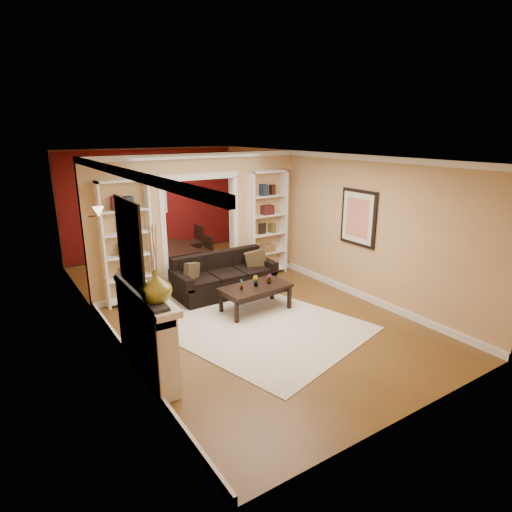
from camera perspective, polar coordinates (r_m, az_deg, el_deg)
floor at (r=8.13m, az=-3.47°, el=-6.20°), size 8.00×8.00×0.00m
ceiling at (r=7.51m, az=-3.84°, el=13.17°), size 8.00×8.00×0.00m
wall_back at (r=11.30m, az=-13.79°, el=6.96°), size 8.00×0.00×8.00m
wall_front at (r=4.81m, az=20.78°, el=-6.39°), size 8.00×0.00×8.00m
wall_left at (r=6.92m, az=-20.06°, el=0.56°), size 0.00×8.00×8.00m
wall_right at (r=9.00m, az=8.95°, el=4.89°), size 0.00×8.00×8.00m
partition_wall at (r=8.75m, az=-7.54°, el=4.61°), size 4.50×0.15×2.70m
red_back_panel at (r=11.28m, az=-13.73°, el=6.79°), size 4.44×0.04×2.64m
dining_window at (r=11.20m, az=-13.74°, el=7.92°), size 0.78×0.03×0.98m
area_rug at (r=7.34m, az=-1.14°, el=-8.70°), size 3.52×4.26×0.01m
sofa at (r=8.42m, az=-4.17°, el=-2.51°), size 2.02×0.87×0.79m
pillow_left at (r=8.04m, az=-8.59°, el=-2.22°), size 0.38×0.29×0.38m
pillow_right at (r=8.69m, az=-0.01°, el=-0.48°), size 0.43×0.26×0.41m
coffee_table at (r=7.68m, az=-0.06°, el=-5.67°), size 1.27×0.75×0.47m
plant_left at (r=7.42m, az=-1.92°, el=-3.76°), size 0.12×0.12×0.20m
plant_center at (r=7.56m, az=-0.07°, el=-3.35°), size 0.11×0.12×0.20m
plant_right at (r=7.72m, az=1.72°, el=-3.03°), size 0.10×0.10×0.17m
bookshelf_left at (r=8.10m, az=-16.87°, el=1.63°), size 0.90×0.30×2.30m
bookshelf_right at (r=9.41m, az=1.51°, el=4.34°), size 0.90×0.30×2.30m
fireplace at (r=5.86m, az=-14.24°, el=-9.84°), size 0.32×1.70×1.16m
vase at (r=5.17m, az=-13.22°, el=-4.01°), size 0.45×0.45×0.39m
mirror at (r=5.40m, az=-16.54°, el=1.55°), size 0.03×0.95×1.10m
wall_sconce at (r=7.36m, az=-20.69°, el=5.26°), size 0.18×0.18×0.22m
framed_art at (r=8.23m, az=13.45°, el=4.97°), size 0.04×0.85×1.05m
dining_table at (r=10.18m, az=-10.86°, el=-0.18°), size 1.48×0.83×0.52m
dining_chair_nw at (r=9.68m, az=-13.23°, el=-0.15°), size 0.47×0.47×0.86m
dining_chair_ne at (r=10.09m, az=-7.37°, el=0.60°), size 0.49×0.49×0.78m
dining_chair_sw at (r=10.22m, az=-14.41°, el=0.82°), size 0.57×0.57×0.92m
dining_chair_se at (r=10.60m, az=-8.80°, el=1.70°), size 0.60×0.60×0.92m
chandelier at (r=10.00m, az=-11.49°, el=9.80°), size 0.50×0.50×0.30m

